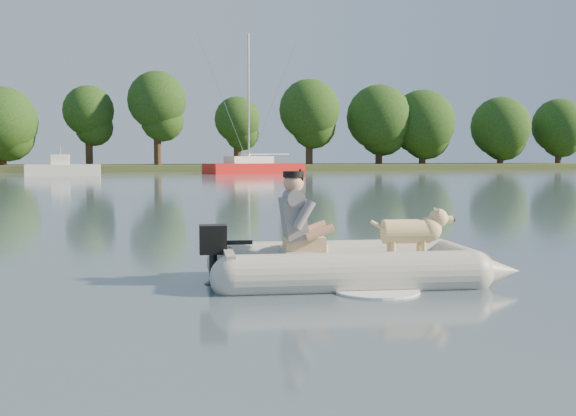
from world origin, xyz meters
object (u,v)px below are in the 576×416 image
object	(u,v)px
dog	(406,236)
dinghy	(355,231)
man	(295,215)
motorboat	(63,162)
sailboat	(253,167)

from	to	relation	value
dog	dinghy	bearing A→B (deg)	-175.43
man	motorboat	distance (m)	46.71
man	dog	size ratio (longest dim) A/B	1.16
dinghy	dog	xyz separation A→B (m)	(0.65, -0.03, -0.08)
dinghy	man	size ratio (longest dim) A/B	4.28
sailboat	dog	bearing A→B (deg)	-117.62
dinghy	sailboat	xyz separation A→B (m)	(10.06, 49.76, -0.09)
man	dog	world-z (taller)	man
dog	motorboat	distance (m)	47.03
sailboat	dinghy	bearing A→B (deg)	-118.35
dog	sailboat	xyz separation A→B (m)	(9.40, 49.79, -0.02)
dog	motorboat	world-z (taller)	motorboat
motorboat	dinghy	bearing A→B (deg)	-82.01
man	sailboat	distance (m)	50.77
dinghy	man	world-z (taller)	man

